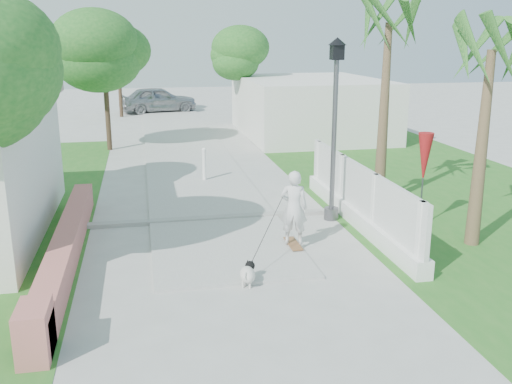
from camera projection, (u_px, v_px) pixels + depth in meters
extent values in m
plane|color=#B7B7B2|center=(265.00, 341.00, 8.63)|extent=(90.00, 90.00, 0.00)
cube|color=#B7B7B2|center=(178.00, 131.00, 27.54)|extent=(3.20, 36.00, 0.06)
cube|color=#999993|center=(214.00, 218.00, 14.29)|extent=(6.50, 0.25, 0.10)
cube|color=#276B21|center=(432.00, 186.00, 17.52)|extent=(8.00, 20.00, 0.01)
cube|color=#BD6161|center=(67.00, 246.00, 11.71)|extent=(0.45, 8.00, 0.60)
cube|color=#BD6161|center=(35.00, 332.00, 8.09)|extent=(0.45, 0.80, 0.80)
cube|color=white|center=(357.00, 216.00, 13.95)|extent=(0.35, 7.00, 0.40)
cube|color=white|center=(359.00, 187.00, 13.75)|extent=(0.10, 7.00, 1.10)
cube|color=white|center=(420.00, 239.00, 10.78)|extent=(0.14, 0.14, 1.50)
cube|color=white|center=(375.00, 206.00, 12.86)|extent=(0.14, 0.14, 1.50)
cube|color=white|center=(342.00, 183.00, 14.94)|extent=(0.14, 0.14, 1.50)
cube|color=white|center=(319.00, 166.00, 16.83)|extent=(0.14, 0.14, 1.50)
cube|color=silver|center=(309.00, 107.00, 26.44)|extent=(6.00, 8.00, 2.60)
cylinder|color=#59595E|center=(331.00, 214.00, 14.34)|extent=(0.36, 0.36, 0.30)
cylinder|color=#59595E|center=(334.00, 141.00, 13.85)|extent=(0.12, 0.12, 4.00)
cube|color=black|center=(337.00, 52.00, 13.30)|extent=(0.28, 0.28, 0.35)
cone|color=black|center=(337.00, 41.00, 13.23)|extent=(0.44, 0.44, 0.18)
cylinder|color=white|center=(204.00, 166.00, 17.99)|extent=(0.12, 0.12, 1.00)
sphere|color=white|center=(204.00, 150.00, 17.85)|extent=(0.14, 0.14, 0.14)
cylinder|color=#59595E|center=(422.00, 187.00, 13.53)|extent=(0.04, 0.04, 2.00)
cone|color=#A6171B|center=(425.00, 158.00, 13.34)|extent=(0.36, 0.36, 1.20)
cylinder|color=#4C3826|center=(107.00, 102.00, 22.68)|extent=(0.20, 0.20, 3.85)
ellipsoid|color=#1A5B1E|center=(104.00, 60.00, 22.25)|extent=(3.40, 3.40, 2.55)
ellipsoid|color=#1A5B1E|center=(108.00, 51.00, 22.01)|extent=(2.89, 2.89, 2.18)
ellipsoid|color=#1A5B1E|center=(98.00, 41.00, 22.22)|extent=(2.55, 2.55, 1.90)
cylinder|color=#4C3826|center=(243.00, 94.00, 27.69)|extent=(0.20, 0.20, 3.50)
ellipsoid|color=#1A5B1E|center=(242.00, 62.00, 27.29)|extent=(3.00, 3.00, 2.25)
ellipsoid|color=#1A5B1E|center=(247.00, 55.00, 27.05)|extent=(2.55, 2.55, 1.92)
ellipsoid|color=#1A5B1E|center=(237.00, 47.00, 27.26)|extent=(2.25, 2.25, 1.68)
cylinder|color=#4C3826|center=(120.00, 83.00, 32.18)|extent=(0.20, 0.20, 3.85)
ellipsoid|color=#1A5B1E|center=(118.00, 53.00, 31.75)|extent=(3.20, 3.20, 2.40)
ellipsoid|color=#1A5B1E|center=(121.00, 46.00, 31.50)|extent=(2.72, 2.72, 2.05)
ellipsoid|color=#1A5B1E|center=(113.00, 40.00, 31.71)|extent=(2.40, 2.40, 1.79)
cone|color=brown|center=(383.00, 117.00, 15.01)|extent=(0.32, 0.32, 4.80)
cone|color=brown|center=(481.00, 151.00, 12.12)|extent=(0.32, 0.32, 4.20)
cube|color=brown|center=(293.00, 243.00, 12.43)|extent=(0.51, 0.87, 0.02)
imported|color=silver|center=(294.00, 207.00, 12.21)|extent=(0.69, 0.56, 1.62)
cylinder|color=gray|center=(293.00, 251.00, 12.14)|extent=(0.03, 0.06, 0.06)
cylinder|color=gray|center=(300.00, 251.00, 12.17)|extent=(0.03, 0.06, 0.06)
cylinder|color=gray|center=(286.00, 242.00, 12.72)|extent=(0.03, 0.06, 0.06)
cylinder|color=gray|center=(293.00, 241.00, 12.75)|extent=(0.03, 0.06, 0.06)
ellipsoid|color=silver|center=(248.00, 275.00, 10.49)|extent=(0.43, 0.53, 0.29)
sphere|color=black|center=(250.00, 266.00, 10.67)|extent=(0.19, 0.19, 0.19)
sphere|color=silver|center=(251.00, 265.00, 10.76)|extent=(0.09, 0.09, 0.09)
cone|color=black|center=(248.00, 261.00, 10.66)|extent=(0.05, 0.05, 0.07)
cone|color=black|center=(252.00, 262.00, 10.64)|extent=(0.05, 0.05, 0.07)
cylinder|color=silver|center=(245.00, 280.00, 10.65)|extent=(0.04, 0.04, 0.13)
cylinder|color=silver|center=(252.00, 280.00, 10.62)|extent=(0.04, 0.04, 0.13)
cylinder|color=silver|center=(243.00, 284.00, 10.44)|extent=(0.04, 0.04, 0.13)
cylinder|color=silver|center=(250.00, 285.00, 10.41)|extent=(0.04, 0.04, 0.13)
cylinder|color=silver|center=(245.00, 276.00, 10.26)|extent=(0.07, 0.11, 0.11)
imported|color=#9FA2A6|center=(158.00, 99.00, 34.44)|extent=(4.80, 2.60, 1.55)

